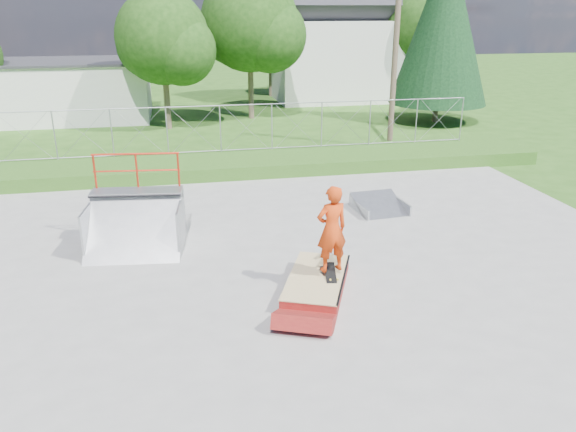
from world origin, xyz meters
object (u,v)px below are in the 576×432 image
at_px(grind_box, 317,283).
at_px(quarter_pipe, 133,208).
at_px(flat_bank_ramp, 380,205).
at_px(skater, 332,232).

xyz_separation_m(grind_box, quarter_pipe, (-3.89, 2.98, 0.96)).
distance_m(flat_bank_ramp, skater, 5.39).
relative_size(flat_bank_ramp, skater, 0.79).
bearing_deg(grind_box, flat_bank_ramp, 78.37).
xyz_separation_m(flat_bank_ramp, skater, (-2.77, -4.48, 1.13)).
bearing_deg(flat_bank_ramp, skater, -126.51).
distance_m(grind_box, flat_bank_ramp, 5.43).
relative_size(quarter_pipe, flat_bank_ramp, 1.55).
bearing_deg(skater, flat_bank_ramp, -132.88).
height_order(grind_box, flat_bank_ramp, flat_bank_ramp).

